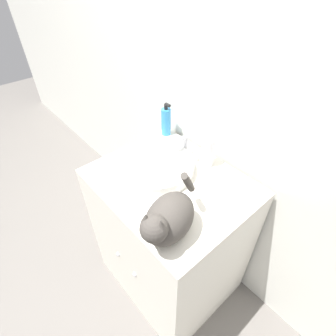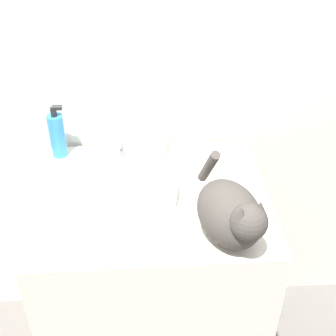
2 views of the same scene
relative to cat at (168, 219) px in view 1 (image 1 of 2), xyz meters
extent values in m
plane|color=slate|center=(-0.21, -0.09, -0.94)|extent=(8.00, 8.00, 0.00)
cube|color=silver|center=(-0.21, 0.53, 0.31)|extent=(6.00, 0.05, 2.50)
cube|color=silver|center=(-0.21, 0.20, -0.52)|extent=(0.72, 0.58, 0.85)
sphere|color=silver|center=(-0.28, -0.10, -0.47)|extent=(0.02, 0.02, 0.02)
sphere|color=silver|center=(-0.13, -0.10, -0.47)|extent=(0.02, 0.02, 0.02)
cylinder|color=white|center=(-0.30, 0.19, -0.06)|extent=(0.35, 0.35, 0.05)
cylinder|color=silver|center=(-0.30, 0.39, -0.04)|extent=(0.02, 0.02, 0.11)
cylinder|color=silver|center=(-0.30, 0.35, 0.02)|extent=(0.02, 0.07, 0.02)
cylinder|color=white|center=(-0.37, 0.39, -0.07)|extent=(0.03, 0.03, 0.03)
cylinder|color=white|center=(-0.24, 0.39, -0.07)|extent=(0.03, 0.03, 0.03)
ellipsoid|color=#47423D|center=(0.00, 0.01, -0.01)|extent=(0.22, 0.27, 0.16)
sphere|color=#47423D|center=(0.03, -0.08, 0.04)|extent=(0.12, 0.12, 0.10)
cone|color=#47423D|center=(0.00, -0.09, 0.08)|extent=(0.05, 0.05, 0.04)
cone|color=#47423D|center=(0.05, -0.07, 0.08)|extent=(0.05, 0.05, 0.04)
cylinder|color=#47423D|center=(-0.04, 0.14, 0.06)|extent=(0.06, 0.10, 0.14)
cylinder|color=#338CCC|center=(-0.51, 0.44, -0.01)|extent=(0.05, 0.05, 0.15)
cylinder|color=black|center=(-0.51, 0.44, 0.08)|extent=(0.02, 0.02, 0.03)
cylinder|color=black|center=(-0.50, 0.44, 0.09)|extent=(0.03, 0.02, 0.02)
cylinder|color=silver|center=(-0.18, 0.41, -0.02)|extent=(0.06, 0.06, 0.15)
cone|color=white|center=(-0.18, 0.41, 0.08)|extent=(0.06, 0.06, 0.04)
camera|label=1|loc=(0.43, -0.38, 0.74)|focal=28.00mm
camera|label=2|loc=(-0.23, -0.92, 0.83)|focal=50.00mm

